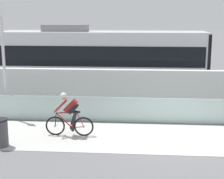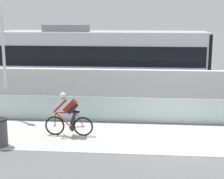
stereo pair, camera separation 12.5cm
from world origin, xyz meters
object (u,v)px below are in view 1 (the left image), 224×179
Objects in this scene: cyclist_on_bike at (69,115)px; lamp_post_antenna at (2,40)px; trash_bin at (1,133)px; tram at (102,60)px.

lamp_post_antenna is (-3.16, 2.15, 2.51)m from cyclist_on_bike.
lamp_post_antenna reaches higher than cyclist_on_bike.
cyclist_on_bike is 2.44m from trash_bin.
lamp_post_antenna is at bearing 107.68° from trash_bin.
cyclist_on_bike is 1.84× the size of trash_bin.
tram is at bearing 86.16° from cyclist_on_bike.
lamp_post_antenna is 4.54m from trash_bin.
lamp_post_antenna reaches higher than tram.
cyclist_on_bike is at bearing 31.07° from trash_bin.
lamp_post_antenna reaches higher than trash_bin.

